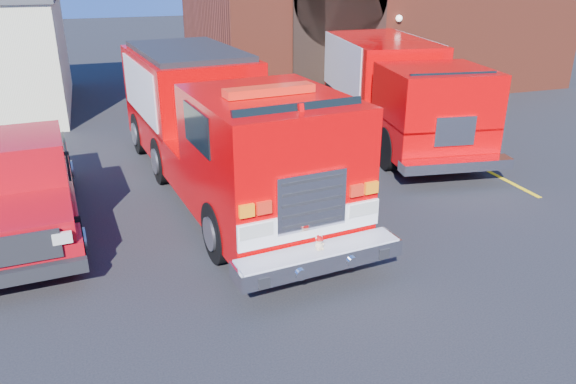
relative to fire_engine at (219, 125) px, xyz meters
name	(u,v)px	position (x,y,z in m)	size (l,w,h in m)	color
ground	(269,229)	(0.43, -2.51, -1.60)	(100.00, 100.00, 0.00)	black
parking_stripe_near	(498,176)	(6.93, -1.51, -1.59)	(0.12, 3.00, 0.01)	yellow
parking_stripe_mid	(434,143)	(6.93, 1.49, -1.59)	(0.12, 3.00, 0.01)	yellow
parking_stripe_far	(386,119)	(6.93, 4.49, -1.59)	(0.12, 3.00, 0.01)	yellow
fire_engine	(219,125)	(0.00, 0.00, 0.00)	(3.79, 10.23, 3.08)	black
pickup_truck	(15,184)	(-4.40, -0.73, -0.64)	(2.60, 6.32, 2.03)	black
secondary_truck	(394,87)	(6.10, 2.69, -0.05)	(3.98, 9.07, 2.84)	black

